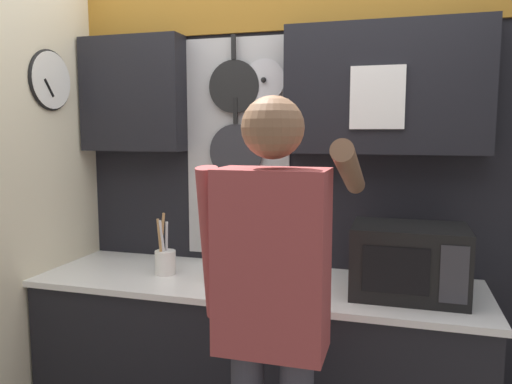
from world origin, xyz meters
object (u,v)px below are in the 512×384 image
knife_block (227,259)px  utensil_crock (165,260)px  microwave (409,261)px  person (273,297)px

knife_block → utensil_crock: bearing=-180.0°
microwave → person: size_ratio=0.28×
microwave → utensil_crock: (-1.19, 0.00, -0.08)m
microwave → person: (-0.46, -0.61, -0.01)m
knife_block → person: person is taller
utensil_crock → person: 0.95m
microwave → person: bearing=-127.0°
person → knife_block: bearing=122.3°
microwave → knife_block: microwave is taller
knife_block → utensil_crock: 0.34m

